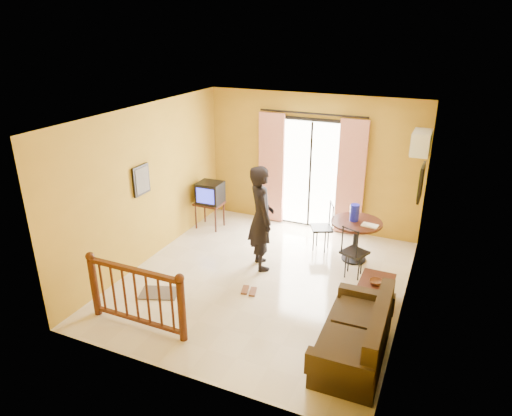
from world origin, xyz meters
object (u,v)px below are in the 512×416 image
at_px(television, 210,193).
at_px(coffee_table, 375,292).
at_px(standing_person, 261,218).
at_px(sofa, 358,338).
at_px(dining_table, 356,230).

relative_size(television, coffee_table, 0.56).
bearing_deg(standing_person, sofa, -166.86).
xyz_separation_m(coffee_table, sofa, (0.00, -1.24, 0.03)).
distance_m(television, standing_person, 1.98).
distance_m(television, dining_table, 3.12).
xyz_separation_m(television, coffee_table, (3.72, -1.61, -0.52)).
xyz_separation_m(coffee_table, standing_person, (-2.09, 0.50, 0.67)).
relative_size(television, dining_table, 0.55).
bearing_deg(television, dining_table, -5.38).
height_order(sofa, standing_person, standing_person).
bearing_deg(standing_person, dining_table, -95.53).
relative_size(television, standing_person, 0.27).
relative_size(television, sofa, 0.30).
height_order(dining_table, coffee_table, dining_table).
bearing_deg(sofa, television, 141.30).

